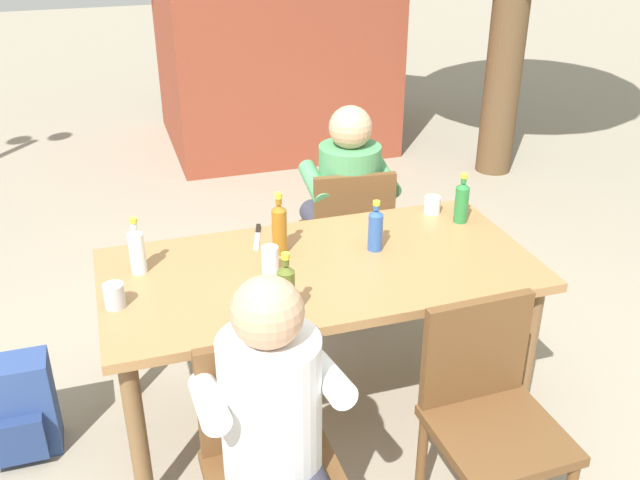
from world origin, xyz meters
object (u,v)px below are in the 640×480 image
at_px(chair_far_right, 349,234).
at_px(cup_terracotta, 247,316).
at_px(cup_steel, 114,296).
at_px(cup_glass, 270,261).
at_px(bottle_amber, 279,228).
at_px(person_in_plaid_shirt, 344,197).
at_px(bottle_olive, 286,290).
at_px(person_in_white_shirt, 278,439).
at_px(dining_table, 320,284).
at_px(cup_white, 432,205).
at_px(table_knife, 258,235).
at_px(chair_near_left, 270,456).
at_px(backpack_by_near_side, 15,411).
at_px(bottle_blue, 376,229).
at_px(bottle_green, 462,201).
at_px(bottle_clear, 137,249).
at_px(chair_near_right, 488,407).

relative_size(chair_far_right, cup_terracotta, 9.46).
relative_size(chair_far_right, cup_steel, 9.15).
bearing_deg(cup_glass, cup_steel, -173.85).
distance_m(bottle_amber, cup_terracotta, 0.58).
relative_size(person_in_plaid_shirt, bottle_olive, 4.47).
bearing_deg(person_in_white_shirt, cup_glass, 77.16).
height_order(dining_table, cup_white, cup_white).
height_order(dining_table, table_knife, table_knife).
relative_size(cup_white, table_knife, 0.35).
xyz_separation_m(cup_terracotta, table_knife, (0.20, 0.70, -0.04)).
distance_m(chair_near_left, cup_white, 1.55).
bearing_deg(bottle_olive, chair_near_left, -113.09).
bearing_deg(backpack_by_near_side, cup_glass, -6.16).
distance_m(person_in_plaid_shirt, bottle_olive, 1.35).
relative_size(bottle_blue, cup_steel, 2.40).
bearing_deg(bottle_amber, cup_steel, -161.60).
height_order(chair_near_left, bottle_green, bottle_green).
bearing_deg(cup_terracotta, person_in_plaid_shirt, 56.71).
distance_m(cup_steel, backpack_by_near_side, 0.76).
distance_m(person_in_white_shirt, cup_steel, 0.90).
height_order(bottle_olive, bottle_green, bottle_olive).
bearing_deg(person_in_plaid_shirt, bottle_amber, -127.94).
bearing_deg(bottle_blue, person_in_plaid_shirt, 80.33).
distance_m(bottle_green, cup_terracotta, 1.27).
bearing_deg(cup_glass, bottle_clear, 160.82).
bearing_deg(cup_glass, bottle_green, 12.44).
height_order(dining_table, backpack_by_near_side, dining_table).
bearing_deg(cup_glass, bottle_olive, -93.61).
distance_m(chair_near_left, bottle_olive, 0.58).
distance_m(chair_near_left, backpack_by_near_side, 1.26).
height_order(bottle_amber, bottle_clear, bottle_amber).
relative_size(bottle_clear, cup_terracotta, 2.64).
bearing_deg(bottle_blue, chair_near_left, -130.01).
relative_size(chair_near_right, cup_steel, 9.15).
relative_size(person_in_plaid_shirt, bottle_green, 4.94).
bearing_deg(person_in_plaid_shirt, chair_near_right, -90.09).
xyz_separation_m(chair_far_right, person_in_white_shirt, (-0.80, -1.58, 0.17)).
height_order(chair_far_right, bottle_clear, bottle_clear).
bearing_deg(person_in_white_shirt, chair_far_right, 63.26).
bearing_deg(person_in_white_shirt, table_knife, 79.61).
bearing_deg(cup_white, chair_far_right, 124.92).
bearing_deg(bottle_olive, chair_near_right, -32.65).
bearing_deg(cup_steel, bottle_amber, 18.40).
distance_m(chair_near_right, person_in_plaid_shirt, 1.59).
xyz_separation_m(dining_table, bottle_olive, (-0.23, -0.33, 0.20)).
xyz_separation_m(person_in_white_shirt, cup_glass, (0.19, 0.84, 0.15)).
height_order(person_in_plaid_shirt, cup_white, person_in_plaid_shirt).
distance_m(dining_table, person_in_plaid_shirt, 0.94).
xyz_separation_m(person_in_white_shirt, table_knife, (0.22, 1.20, 0.10)).
bearing_deg(chair_near_left, cup_glass, 75.21).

